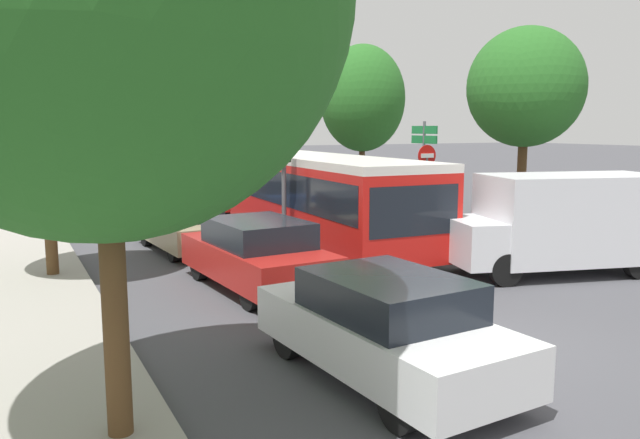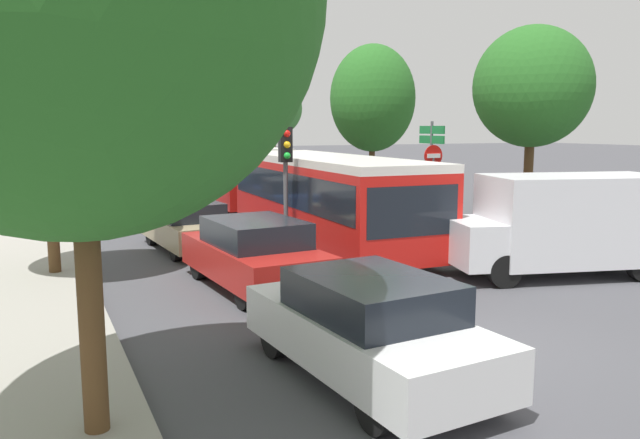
{
  "view_description": "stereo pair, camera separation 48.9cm",
  "coord_description": "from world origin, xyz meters",
  "px_view_note": "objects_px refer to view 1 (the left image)",
  "views": [
    {
      "loc": [
        -6.51,
        -7.22,
        3.39
      ],
      "look_at": [
        0.2,
        5.94,
        1.2
      ],
      "focal_mm": 35.0,
      "sensor_mm": 36.0,
      "label": 1
    },
    {
      "loc": [
        -6.07,
        -7.44,
        3.39
      ],
      "look_at": [
        0.2,
        5.94,
        1.2
      ],
      "focal_mm": 35.0,
      "sensor_mm": 36.0,
      "label": 2
    }
  ],
  "objects_px": {
    "queued_car_tan": "(184,226)",
    "direction_sign_post": "(424,151)",
    "no_entry_sign": "(426,174)",
    "queued_car_white": "(384,326)",
    "tree_left_near": "(104,3)",
    "white_van": "(562,221)",
    "articulated_bus": "(276,183)",
    "tree_right_far": "(260,109)",
    "queued_car_navy": "(120,192)",
    "queued_car_blue": "(153,203)",
    "city_bus_rear": "(89,162)",
    "tree_right_near": "(524,91)",
    "queued_car_red": "(257,254)",
    "traffic_light": "(284,162)",
    "tree_left_mid": "(46,91)",
    "tree_right_mid": "(362,101)"
  },
  "relations": [
    {
      "from": "queued_car_tan",
      "to": "white_van",
      "type": "bearing_deg",
      "value": -136.68
    },
    {
      "from": "tree_right_far",
      "to": "queued_car_white",
      "type": "bearing_deg",
      "value": -108.48
    },
    {
      "from": "no_entry_sign",
      "to": "direction_sign_post",
      "type": "xyz_separation_m",
      "value": [
        0.95,
        1.46,
        0.68
      ]
    },
    {
      "from": "queued_car_tan",
      "to": "no_entry_sign",
      "type": "xyz_separation_m",
      "value": [
        8.09,
        -0.09,
        1.18
      ]
    },
    {
      "from": "queued_car_red",
      "to": "queued_car_blue",
      "type": "xyz_separation_m",
      "value": [
        0.07,
        10.35,
        -0.03
      ]
    },
    {
      "from": "white_van",
      "to": "tree_right_near",
      "type": "xyz_separation_m",
      "value": [
        2.48,
        3.89,
        3.23
      ]
    },
    {
      "from": "direction_sign_post",
      "to": "tree_right_far",
      "type": "height_order",
      "value": "tree_right_far"
    },
    {
      "from": "queued_car_blue",
      "to": "tree_left_near",
      "type": "distance_m",
      "value": 16.65
    },
    {
      "from": "articulated_bus",
      "to": "tree_right_near",
      "type": "bearing_deg",
      "value": 47.46
    },
    {
      "from": "tree_left_mid",
      "to": "tree_right_mid",
      "type": "distance_m",
      "value": 16.46
    },
    {
      "from": "queued_car_red",
      "to": "no_entry_sign",
      "type": "height_order",
      "value": "no_entry_sign"
    },
    {
      "from": "tree_left_mid",
      "to": "tree_right_mid",
      "type": "height_order",
      "value": "tree_right_mid"
    },
    {
      "from": "tree_right_far",
      "to": "queued_car_tan",
      "type": "bearing_deg",
      "value": -117.39
    },
    {
      "from": "queued_car_red",
      "to": "direction_sign_post",
      "type": "relative_size",
      "value": 1.22
    },
    {
      "from": "traffic_light",
      "to": "no_entry_sign",
      "type": "xyz_separation_m",
      "value": [
        5.97,
        1.95,
        -0.62
      ]
    },
    {
      "from": "direction_sign_post",
      "to": "tree_right_mid",
      "type": "height_order",
      "value": "tree_right_mid"
    },
    {
      "from": "city_bus_rear",
      "to": "white_van",
      "type": "distance_m",
      "value": 29.46
    },
    {
      "from": "white_van",
      "to": "tree_right_far",
      "type": "relative_size",
      "value": 0.86
    },
    {
      "from": "queued_car_blue",
      "to": "queued_car_tan",
      "type": "bearing_deg",
      "value": 172.38
    },
    {
      "from": "queued_car_navy",
      "to": "white_van",
      "type": "distance_m",
      "value": 18.36
    },
    {
      "from": "queued_car_white",
      "to": "tree_left_mid",
      "type": "xyz_separation_m",
      "value": [
        -3.51,
        7.99,
        3.43
      ]
    },
    {
      "from": "direction_sign_post",
      "to": "tree_right_far",
      "type": "distance_m",
      "value": 17.33
    },
    {
      "from": "articulated_bus",
      "to": "queued_car_red",
      "type": "xyz_separation_m",
      "value": [
        -3.67,
        -7.62,
        -0.73
      ]
    },
    {
      "from": "white_van",
      "to": "queued_car_tan",
      "type": "bearing_deg",
      "value": -27.65
    },
    {
      "from": "queued_car_tan",
      "to": "direction_sign_post",
      "type": "height_order",
      "value": "direction_sign_post"
    },
    {
      "from": "white_van",
      "to": "no_entry_sign",
      "type": "height_order",
      "value": "no_entry_sign"
    },
    {
      "from": "white_van",
      "to": "traffic_light",
      "type": "distance_m",
      "value": 6.91
    },
    {
      "from": "city_bus_rear",
      "to": "white_van",
      "type": "height_order",
      "value": "city_bus_rear"
    },
    {
      "from": "queued_car_white",
      "to": "tree_left_near",
      "type": "bearing_deg",
      "value": 89.14
    },
    {
      "from": "queued_car_navy",
      "to": "no_entry_sign",
      "type": "height_order",
      "value": "no_entry_sign"
    },
    {
      "from": "queued_car_navy",
      "to": "direction_sign_post",
      "type": "relative_size",
      "value": 1.13
    },
    {
      "from": "articulated_bus",
      "to": "tree_right_far",
      "type": "distance_m",
      "value": 16.95
    },
    {
      "from": "queued_car_red",
      "to": "queued_car_blue",
      "type": "height_order",
      "value": "queued_car_red"
    },
    {
      "from": "traffic_light",
      "to": "tree_right_near",
      "type": "distance_m",
      "value": 7.79
    },
    {
      "from": "tree_right_near",
      "to": "direction_sign_post",
      "type": "bearing_deg",
      "value": 98.16
    },
    {
      "from": "white_van",
      "to": "direction_sign_post",
      "type": "distance_m",
      "value": 8.3
    },
    {
      "from": "queued_car_blue",
      "to": "tree_left_near",
      "type": "height_order",
      "value": "tree_left_near"
    },
    {
      "from": "white_van",
      "to": "queued_car_blue",
      "type": "bearing_deg",
      "value": -45.88
    },
    {
      "from": "queued_car_white",
      "to": "queued_car_tan",
      "type": "bearing_deg",
      "value": -3.41
    },
    {
      "from": "queued_car_red",
      "to": "white_van",
      "type": "relative_size",
      "value": 0.82
    },
    {
      "from": "queued_car_blue",
      "to": "tree_right_far",
      "type": "height_order",
      "value": "tree_right_far"
    },
    {
      "from": "articulated_bus",
      "to": "queued_car_tan",
      "type": "xyz_separation_m",
      "value": [
        -3.96,
        -2.89,
        -0.79
      ]
    },
    {
      "from": "direction_sign_post",
      "to": "tree_left_mid",
      "type": "relative_size",
      "value": 0.55
    },
    {
      "from": "queued_car_red",
      "to": "tree_left_mid",
      "type": "relative_size",
      "value": 0.68
    },
    {
      "from": "queued_car_navy",
      "to": "queued_car_white",
      "type": "bearing_deg",
      "value": 176.41
    },
    {
      "from": "direction_sign_post",
      "to": "tree_left_near",
      "type": "xyz_separation_m",
      "value": [
        -12.4,
        -11.52,
        2.04
      ]
    },
    {
      "from": "queued_car_tan",
      "to": "queued_car_blue",
      "type": "distance_m",
      "value": 5.63
    },
    {
      "from": "white_van",
      "to": "no_entry_sign",
      "type": "bearing_deg",
      "value": -83.16
    },
    {
      "from": "queued_car_red",
      "to": "queued_car_tan",
      "type": "relative_size",
      "value": 1.09
    },
    {
      "from": "queued_car_blue",
      "to": "tree_left_near",
      "type": "xyz_separation_m",
      "value": [
        -3.72,
        -15.76,
        3.87
      ]
    }
  ]
}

